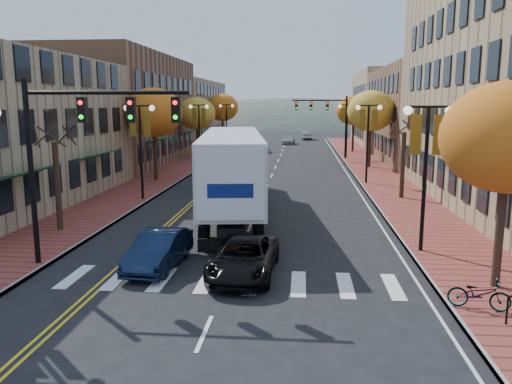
% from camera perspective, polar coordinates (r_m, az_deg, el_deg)
% --- Properties ---
extents(ground, '(200.00, 200.00, 0.00)m').
position_cam_1_polar(ground, '(15.85, -4.49, -12.66)').
color(ground, black).
rests_on(ground, ground).
extents(sidewalk_left, '(4.00, 85.00, 0.15)m').
position_cam_1_polar(sidewalk_left, '(48.68, -8.52, 2.81)').
color(sidewalk_left, brown).
rests_on(sidewalk_left, ground).
extents(sidewalk_right, '(4.00, 85.00, 0.15)m').
position_cam_1_polar(sidewalk_right, '(47.73, 12.99, 2.52)').
color(sidewalk_right, brown).
rests_on(sidewalk_right, ground).
extents(building_left_mid, '(12.00, 24.00, 11.00)m').
position_cam_1_polar(building_left_mid, '(54.06, -16.15, 9.01)').
color(building_left_mid, brown).
rests_on(building_left_mid, ground).
extents(building_left_far, '(12.00, 26.00, 9.50)m').
position_cam_1_polar(building_left_far, '(77.91, -9.39, 8.91)').
color(building_left_far, '#9E8966').
rests_on(building_left_far, ground).
extents(building_right_mid, '(15.00, 24.00, 10.00)m').
position_cam_1_polar(building_right_mid, '(58.63, 21.27, 8.28)').
color(building_right_mid, brown).
rests_on(building_right_mid, ground).
extents(building_right_far, '(15.00, 20.00, 11.00)m').
position_cam_1_polar(building_right_far, '(80.02, 16.97, 9.17)').
color(building_right_far, '#9E8966').
rests_on(building_right_far, ground).
extents(tree_left_a, '(0.28, 0.28, 4.20)m').
position_cam_1_polar(tree_left_a, '(25.50, -21.74, 0.62)').
color(tree_left_a, '#382619').
rests_on(tree_left_a, sidewalk_left).
extents(tree_left_b, '(4.48, 4.48, 7.21)m').
position_cam_1_polar(tree_left_b, '(40.11, -11.62, 8.89)').
color(tree_left_b, '#382619').
rests_on(tree_left_b, sidewalk_left).
extents(tree_left_c, '(4.16, 4.16, 6.69)m').
position_cam_1_polar(tree_left_c, '(55.63, -6.81, 8.88)').
color(tree_left_c, '#382619').
rests_on(tree_left_c, sidewalk_left).
extents(tree_left_d, '(4.61, 4.61, 7.42)m').
position_cam_1_polar(tree_left_d, '(73.32, -3.86, 9.62)').
color(tree_left_d, '#382619').
rests_on(tree_left_d, sidewalk_left).
extents(tree_right_a, '(4.16, 4.16, 6.69)m').
position_cam_1_polar(tree_right_a, '(17.66, 26.83, 5.55)').
color(tree_right_a, '#382619').
rests_on(tree_right_a, sidewalk_right).
extents(tree_right_b, '(0.28, 0.28, 4.20)m').
position_cam_1_polar(tree_right_b, '(33.27, 16.43, 2.97)').
color(tree_right_b, '#382619').
rests_on(tree_right_b, sidewalk_right).
extents(tree_right_c, '(4.48, 4.48, 7.21)m').
position_cam_1_polar(tree_right_c, '(48.84, 13.01, 9.01)').
color(tree_right_c, '#382619').
rests_on(tree_right_c, sidewalk_right).
extents(tree_right_d, '(4.35, 4.35, 7.00)m').
position_cam_1_polar(tree_right_d, '(64.74, 11.12, 9.13)').
color(tree_right_d, '#382619').
rests_on(tree_right_d, sidewalk_right).
extents(lamp_left_b, '(1.96, 0.36, 6.05)m').
position_cam_1_polar(lamp_left_b, '(32.07, -13.09, 6.54)').
color(lamp_left_b, black).
rests_on(lamp_left_b, ground).
extents(lamp_left_c, '(1.96, 0.36, 6.05)m').
position_cam_1_polar(lamp_left_c, '(49.47, -6.53, 7.87)').
color(lamp_left_c, black).
rests_on(lamp_left_c, ground).
extents(lamp_left_d, '(1.96, 0.36, 6.05)m').
position_cam_1_polar(lamp_left_d, '(67.19, -3.39, 8.47)').
color(lamp_left_d, black).
rests_on(lamp_left_d, ground).
extents(lamp_right_a, '(1.96, 0.36, 6.05)m').
position_cam_1_polar(lamp_right_a, '(21.08, 18.90, 4.56)').
color(lamp_right_a, black).
rests_on(lamp_right_a, ground).
extents(lamp_right_b, '(1.96, 0.36, 6.05)m').
position_cam_1_polar(lamp_right_b, '(38.77, 12.69, 7.11)').
color(lamp_right_b, black).
rests_on(lamp_right_b, ground).
extents(lamp_right_c, '(1.96, 0.36, 6.05)m').
position_cam_1_polar(lamp_right_c, '(56.65, 10.37, 8.04)').
color(lamp_right_c, black).
rests_on(lamp_right_c, ground).
extents(traffic_mast_near, '(6.10, 0.35, 7.00)m').
position_cam_1_polar(traffic_mast_near, '(19.20, -19.55, 5.92)').
color(traffic_mast_near, black).
rests_on(traffic_mast_near, ground).
extents(traffic_mast_far, '(6.10, 0.34, 7.00)m').
position_cam_1_polar(traffic_mast_far, '(56.49, 8.32, 8.73)').
color(traffic_mast_far, black).
rests_on(traffic_mast_far, ground).
extents(semi_truck, '(5.26, 18.45, 4.56)m').
position_cam_1_polar(semi_truck, '(28.49, -2.74, 3.08)').
color(semi_truck, black).
rests_on(semi_truck, ground).
extents(navy_sedan, '(1.76, 4.31, 1.39)m').
position_cam_1_polar(navy_sedan, '(19.27, -11.03, -6.47)').
color(navy_sedan, black).
rests_on(navy_sedan, ground).
extents(black_suv, '(2.40, 4.83, 1.31)m').
position_cam_1_polar(black_suv, '(18.06, -1.38, -7.53)').
color(black_suv, black).
rests_on(black_suv, ground).
extents(car_far_white, '(2.18, 4.46, 1.47)m').
position_cam_1_polar(car_far_white, '(63.19, 0.38, 5.16)').
color(car_far_white, silver).
rests_on(car_far_white, ground).
extents(car_far_silver, '(1.97, 4.40, 1.25)m').
position_cam_1_polar(car_far_silver, '(77.20, 3.74, 5.95)').
color(car_far_silver, '#98999F').
rests_on(car_far_silver, ground).
extents(car_far_oncoming, '(1.97, 4.68, 1.50)m').
position_cam_1_polar(car_far_oncoming, '(87.53, 5.79, 6.48)').
color(car_far_oncoming, '#9E9DA4').
rests_on(car_far_oncoming, ground).
extents(bicycle, '(1.84, 1.05, 0.91)m').
position_cam_1_polar(bicycle, '(16.32, 24.13, -10.58)').
color(bicycle, gray).
rests_on(bicycle, sidewalk_right).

